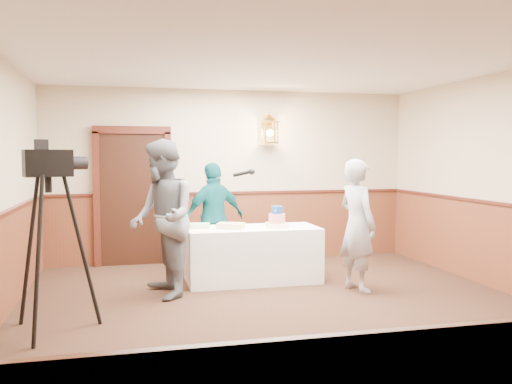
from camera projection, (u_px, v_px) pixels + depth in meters
ground at (295, 323)px, 5.63m from camera, size 7.00×7.00×0.00m
room_shell at (279, 175)px, 5.96m from camera, size 6.02×7.02×2.81m
display_table at (253, 254)px, 7.45m from camera, size 1.80×0.80×0.75m
tiered_cake at (277, 219)px, 7.43m from camera, size 0.31×0.31×0.29m
sheet_cake_yellow at (231, 226)px, 7.31m from camera, size 0.43×0.38×0.07m
sheet_cake_green at (199, 226)px, 7.34m from camera, size 0.30×0.26×0.06m
interviewer at (162, 218)px, 6.59m from camera, size 1.61×1.05×1.94m
baker at (357, 225)px, 6.91m from camera, size 0.55×0.70×1.69m
assistant_p at (214, 218)px, 7.94m from camera, size 1.03×0.70×1.63m
tv_camera_rig at (50, 251)px, 5.29m from camera, size 0.70×0.66×1.80m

